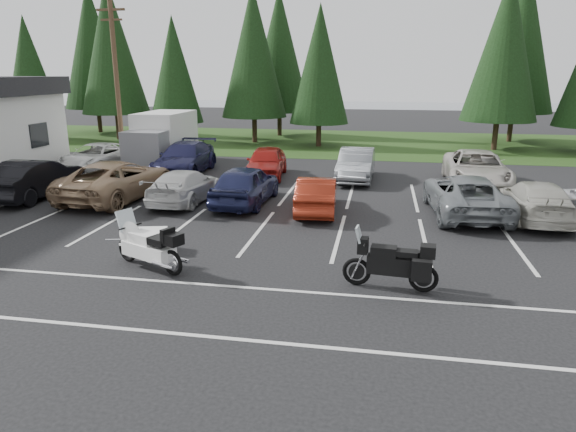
# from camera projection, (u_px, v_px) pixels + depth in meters

# --- Properties ---
(ground) EXTENTS (120.00, 120.00, 0.00)m
(ground) POSITION_uv_depth(u_px,v_px,m) (235.00, 241.00, 16.20)
(ground) COLOR black
(ground) RESTS_ON ground
(grass_strip) EXTENTS (80.00, 16.00, 0.01)m
(grass_strip) POSITION_uv_depth(u_px,v_px,m) (322.00, 142.00, 38.93)
(grass_strip) COLOR #223B12
(grass_strip) RESTS_ON ground
(lake_water) EXTENTS (70.00, 50.00, 0.02)m
(lake_water) POSITION_uv_depth(u_px,v_px,m) (379.00, 112.00, 67.60)
(lake_water) COLOR slate
(lake_water) RESTS_ON ground
(utility_pole) EXTENTS (1.60, 0.26, 9.00)m
(utility_pole) POSITION_uv_depth(u_px,v_px,m) (117.00, 80.00, 28.01)
(utility_pole) COLOR #473321
(utility_pole) RESTS_ON ground
(box_truck) EXTENTS (2.40, 5.60, 2.90)m
(box_truck) POSITION_uv_depth(u_px,v_px,m) (159.00, 139.00, 29.02)
(box_truck) COLOR silver
(box_truck) RESTS_ON ground
(stall_markings) EXTENTS (32.00, 16.00, 0.01)m
(stall_markings) POSITION_uv_depth(u_px,v_px,m) (251.00, 223.00, 18.09)
(stall_markings) COLOR silver
(stall_markings) RESTS_ON ground
(conifer_1) EXTENTS (3.96, 3.96, 9.22)m
(conifer_1) POSITION_uv_depth(u_px,v_px,m) (29.00, 68.00, 38.60)
(conifer_1) COLOR #332316
(conifer_1) RESTS_ON ground
(conifer_2) EXTENTS (5.10, 5.10, 11.89)m
(conifer_2) POSITION_uv_depth(u_px,v_px,m) (111.00, 47.00, 38.66)
(conifer_2) COLOR #332316
(conifer_2) RESTS_ON ground
(conifer_3) EXTENTS (3.87, 3.87, 9.02)m
(conifer_3) POSITION_uv_depth(u_px,v_px,m) (174.00, 70.00, 36.84)
(conifer_3) COLOR #332316
(conifer_3) RESTS_ON ground
(conifer_4) EXTENTS (4.80, 4.80, 11.17)m
(conifer_4) POSITION_uv_depth(u_px,v_px,m) (253.00, 52.00, 36.97)
(conifer_4) COLOR #332316
(conifer_4) RESTS_ON ground
(conifer_5) EXTENTS (4.14, 4.14, 9.63)m
(conifer_5) POSITION_uv_depth(u_px,v_px,m) (320.00, 64.00, 35.13)
(conifer_5) COLOR #332316
(conifer_5) RESTS_ON ground
(conifer_6) EXTENTS (4.93, 4.93, 11.48)m
(conifer_6) POSITION_uv_depth(u_px,v_px,m) (505.00, 47.00, 33.25)
(conifer_6) COLOR #332316
(conifer_6) RESTS_ON ground
(conifer_back_a) EXTENTS (5.28, 5.28, 12.30)m
(conifer_back_a) POSITION_uv_depth(u_px,v_px,m) (92.00, 46.00, 43.26)
(conifer_back_a) COLOR #332316
(conifer_back_a) RESTS_ON ground
(conifer_back_b) EXTENTS (4.97, 4.97, 11.58)m
(conifer_back_b) POSITION_uv_depth(u_px,v_px,m) (279.00, 51.00, 41.09)
(conifer_back_b) COLOR #332316
(conifer_back_b) RESTS_ON ground
(conifer_back_c) EXTENTS (5.50, 5.50, 12.81)m
(conifer_back_c) POSITION_uv_depth(u_px,v_px,m) (521.00, 38.00, 37.14)
(conifer_back_c) COLOR #332316
(conifer_back_c) RESTS_ON ground
(car_near_0) EXTENTS (1.99, 4.30, 1.43)m
(car_near_0) POSITION_uv_depth(u_px,v_px,m) (7.00, 178.00, 22.24)
(car_near_0) COLOR #BDBCC1
(car_near_0) RESTS_ON ground
(car_near_1) EXTENTS (1.76, 4.97, 1.63)m
(car_near_1) POSITION_uv_depth(u_px,v_px,m) (35.00, 179.00, 21.53)
(car_near_1) COLOR black
(car_near_1) RESTS_ON ground
(car_near_2) EXTENTS (3.17, 6.06, 1.63)m
(car_near_2) POSITION_uv_depth(u_px,v_px,m) (117.00, 180.00, 21.30)
(car_near_2) COLOR #876B4E
(car_near_2) RESTS_ON ground
(car_near_3) EXTENTS (2.05, 4.64, 1.33)m
(car_near_3) POSITION_uv_depth(u_px,v_px,m) (185.00, 186.00, 20.84)
(car_near_3) COLOR beige
(car_near_3) RESTS_ON ground
(car_near_4) EXTENTS (2.06, 4.75, 1.59)m
(car_near_4) POSITION_uv_depth(u_px,v_px,m) (245.00, 185.00, 20.48)
(car_near_4) COLOR #1A1D41
(car_near_4) RESTS_ON ground
(car_near_5) EXTENTS (1.73, 4.19, 1.35)m
(car_near_5) POSITION_uv_depth(u_px,v_px,m) (317.00, 194.00, 19.38)
(car_near_5) COLOR maroon
(car_near_5) RESTS_ON ground
(car_near_6) EXTENTS (2.86, 5.58, 1.51)m
(car_near_6) POSITION_uv_depth(u_px,v_px,m) (465.00, 195.00, 18.96)
(car_near_6) COLOR slate
(car_near_6) RESTS_ON ground
(car_near_7) EXTENTS (2.06, 4.83, 1.39)m
(car_near_7) POSITION_uv_depth(u_px,v_px,m) (536.00, 201.00, 18.37)
(car_near_7) COLOR #B7B4A7
(car_near_7) RESTS_ON ground
(car_far_0) EXTENTS (2.59, 5.21, 1.42)m
(car_far_0) POSITION_uv_depth(u_px,v_px,m) (96.00, 157.00, 27.60)
(car_far_0) COLOR white
(car_far_0) RESTS_ON ground
(car_far_1) EXTENTS (2.46, 5.61, 1.60)m
(car_far_1) POSITION_uv_depth(u_px,v_px,m) (185.00, 158.00, 26.65)
(car_far_1) COLOR #17183B
(car_far_1) RESTS_ON ground
(car_far_2) EXTENTS (2.18, 4.61, 1.52)m
(car_far_2) POSITION_uv_depth(u_px,v_px,m) (266.00, 162.00, 25.78)
(car_far_2) COLOR maroon
(car_far_2) RESTS_ON ground
(car_far_3) EXTENTS (1.74, 4.67, 1.52)m
(car_far_3) POSITION_uv_depth(u_px,v_px,m) (356.00, 165.00, 25.08)
(car_far_3) COLOR slate
(car_far_3) RESTS_ON ground
(car_far_4) EXTENTS (2.88, 5.91, 1.62)m
(car_far_4) POSITION_uv_depth(u_px,v_px,m) (476.00, 169.00, 23.71)
(car_far_4) COLOR beige
(car_far_4) RESTS_ON ground
(touring_motorcycle) EXTENTS (2.87, 1.93, 1.53)m
(touring_motorcycle) POSITION_uv_depth(u_px,v_px,m) (148.00, 241.00, 13.73)
(touring_motorcycle) COLOR white
(touring_motorcycle) RESTS_ON ground
(cargo_trailer) EXTENTS (1.58, 1.12, 0.66)m
(cargo_trailer) POSITION_uv_depth(u_px,v_px,m) (150.00, 240.00, 15.24)
(cargo_trailer) COLOR white
(cargo_trailer) RESTS_ON ground
(adventure_motorcycle) EXTENTS (2.63, 1.13, 1.56)m
(adventure_motorcycle) POSITION_uv_depth(u_px,v_px,m) (390.00, 259.00, 12.42)
(adventure_motorcycle) COLOR black
(adventure_motorcycle) RESTS_ON ground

